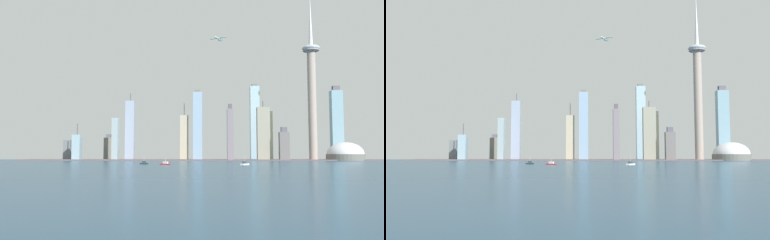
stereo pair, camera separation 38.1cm
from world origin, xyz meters
The scene contains 21 objects.
ground_plane centered at (0.00, 0.00, 0.00)m, with size 6000.00×6000.00×0.00m, color navy.
waterfront_pier centered at (0.00, 429.07, 1.14)m, with size 730.72×76.85×2.28m, color #655458.
observation_tower centered at (205.99, 417.01, 148.70)m, with size 34.53×34.53×333.16m.
stadium_dome centered at (267.39, 417.55, 11.15)m, with size 72.64×72.64×45.86m.
skyscraper_0 centered at (44.72, 406.29, 51.79)m, with size 12.10×15.99×109.64m.
skyscraper_1 centered at (135.36, 512.31, 52.62)m, with size 13.98×20.22×105.25m.
skyscraper_2 centered at (-47.29, 462.91, 46.55)m, with size 16.57×16.73×118.71m.
skyscraper_3 centered at (148.29, 408.81, 29.38)m, with size 18.63×15.03×64.62m.
skyscraper_4 centered at (-19.07, 446.53, 70.15)m, with size 18.49×20.88×143.42m.
skyscraper_5 centered at (-160.91, 466.06, 61.98)m, with size 18.29×18.16×140.26m.
skyscraper_6 centered at (-218.28, 520.36, 25.91)m, with size 18.12×20.80×56.33m.
skyscraper_7 centered at (-257.30, 417.11, 25.49)m, with size 15.69×19.08×72.92m.
skyscraper_8 centered at (106.75, 529.20, 82.79)m, with size 20.02×22.28×168.85m.
skyscraper_9 centered at (-186.19, 444.17, 42.85)m, with size 12.60×25.13×85.70m.
skyscraper_10 centered at (266.73, 462.90, 73.55)m, with size 23.12×18.82×153.34m.
skyscraper_11 centered at (111.85, 431.80, 52.98)m, with size 25.06×16.14×119.02m.
skyscraper_12 centered at (-295.40, 476.05, 21.25)m, with size 14.52×18.47×42.50m.
boat_0 centered at (41.86, 86.88, 1.50)m, with size 11.78×15.95×10.93m.
boat_1 centered at (-51.37, 102.57, 1.33)m, with size 14.06×9.76×7.78m.
boat_2 centered at (-80.54, 124.91, 1.43)m, with size 10.54×3.39×9.56m.
airplane centered at (20.90, 364.06, 227.71)m, with size 32.22×29.76×7.67m.
Camera 2 is at (-3.18, -393.46, 12.49)m, focal length 38.70 mm.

